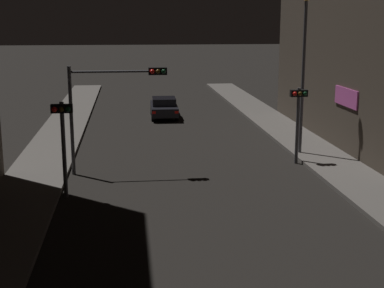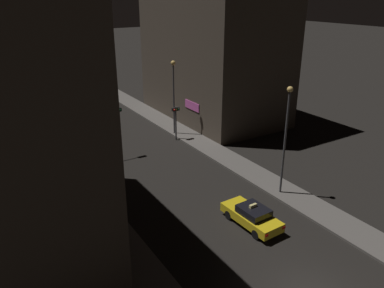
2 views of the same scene
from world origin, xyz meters
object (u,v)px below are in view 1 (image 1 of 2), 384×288
traffic_light_right_kerb (298,110)px  street_lamp_far_block (304,47)px  traffic_light_left_kerb (63,130)px  traffic_light_overhead (110,95)px  far_car (164,107)px

traffic_light_right_kerb → street_lamp_far_block: 3.28m
traffic_light_left_kerb → traffic_light_right_kerb: (10.35, 3.97, -0.06)m
traffic_light_overhead → street_lamp_far_block: 9.78m
traffic_light_left_kerb → street_lamp_far_block: size_ratio=0.47×
traffic_light_overhead → traffic_light_right_kerb: bearing=4.8°
far_car → traffic_light_left_kerb: 18.11m
street_lamp_far_block → traffic_light_left_kerb: bearing=-153.4°
street_lamp_far_block → traffic_light_right_kerb: bearing=-113.0°
traffic_light_overhead → traffic_light_left_kerb: size_ratio=1.28×
far_car → street_lamp_far_block: (6.09, -11.80, 4.69)m
traffic_light_overhead → traffic_light_left_kerb: traffic_light_overhead is taller
far_car → traffic_light_right_kerb: size_ratio=1.24×
far_car → street_lamp_far_block: street_lamp_far_block is taller
far_car → traffic_light_overhead: traffic_light_overhead is taller
traffic_light_right_kerb → street_lamp_far_block: bearing=67.0°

